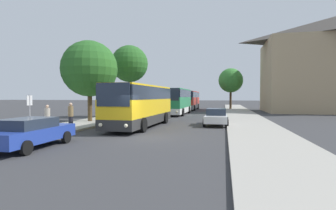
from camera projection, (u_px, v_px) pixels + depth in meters
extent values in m
plane|color=#38383A|center=(141.00, 137.00, 15.44)|extent=(300.00, 300.00, 0.00)
cube|color=#A39E93|center=(38.00, 133.00, 16.91)|extent=(4.00, 120.00, 0.15)
cube|color=#A39E93|center=(266.00, 140.00, 13.96)|extent=(4.00, 120.00, 0.15)
cube|color=#2D2D2D|center=(141.00, 119.00, 20.81)|extent=(2.69, 10.16, 0.70)
cube|color=yellow|center=(141.00, 107.00, 20.78)|extent=(2.69, 10.16, 1.23)
cube|color=#232D3D|center=(141.00, 93.00, 20.75)|extent=(2.71, 9.96, 0.95)
cube|color=yellow|center=(141.00, 86.00, 20.73)|extent=(2.64, 9.95, 0.12)
cube|color=#232D3D|center=(113.00, 95.00, 15.82)|extent=(2.17, 0.12, 1.45)
sphere|color=#F4EAC1|center=(100.00, 125.00, 16.06)|extent=(0.24, 0.24, 0.24)
sphere|color=#F4EAC1|center=(126.00, 126.00, 15.66)|extent=(0.24, 0.24, 0.24)
cylinder|color=black|center=(110.00, 124.00, 18.16)|extent=(0.33, 1.01, 1.00)
cylinder|color=black|center=(143.00, 125.00, 17.59)|extent=(0.33, 1.01, 1.00)
cylinder|color=black|center=(140.00, 117.00, 24.04)|extent=(0.33, 1.01, 1.00)
cylinder|color=black|center=(165.00, 118.00, 23.47)|extent=(0.33, 1.01, 1.00)
cube|color=silver|center=(177.00, 110.00, 35.16)|extent=(2.43, 10.06, 0.70)
cube|color=#23844C|center=(177.00, 102.00, 35.13)|extent=(2.43, 10.06, 1.37)
cube|color=#232D3D|center=(177.00, 94.00, 35.09)|extent=(2.46, 9.86, 0.95)
cube|color=#23844C|center=(177.00, 90.00, 35.08)|extent=(2.39, 9.86, 0.12)
cube|color=#232D3D|center=(170.00, 94.00, 30.15)|extent=(2.18, 0.06, 1.45)
sphere|color=#F4EAC1|center=(162.00, 112.00, 30.37)|extent=(0.24, 0.24, 0.24)
sphere|color=#F4EAC1|center=(177.00, 112.00, 30.02)|extent=(0.24, 0.24, 0.24)
cylinder|color=black|center=(163.00, 112.00, 32.47)|extent=(0.30, 1.00, 1.00)
cylinder|color=black|center=(183.00, 112.00, 31.97)|extent=(0.30, 1.00, 1.00)
cylinder|color=black|center=(173.00, 110.00, 38.37)|extent=(0.30, 1.00, 1.00)
cylinder|color=black|center=(189.00, 110.00, 37.87)|extent=(0.30, 1.00, 1.00)
cube|color=gray|center=(190.00, 106.00, 48.03)|extent=(2.51, 11.67, 0.70)
cube|color=red|center=(190.00, 101.00, 48.00)|extent=(2.51, 11.67, 1.30)
cube|color=#232D3D|center=(190.00, 95.00, 47.96)|extent=(2.53, 11.44, 0.95)
cube|color=red|center=(190.00, 92.00, 47.94)|extent=(2.46, 11.44, 0.12)
cube|color=#232D3D|center=(185.00, 95.00, 42.23)|extent=(2.20, 0.07, 1.45)
sphere|color=#F4EAC1|center=(180.00, 107.00, 42.45)|extent=(0.24, 0.24, 0.24)
sphere|color=#F4EAC1|center=(190.00, 107.00, 42.10)|extent=(0.24, 0.24, 0.24)
cylinder|color=black|center=(180.00, 108.00, 44.86)|extent=(0.31, 1.00, 1.00)
cylinder|color=black|center=(194.00, 108.00, 44.36)|extent=(0.31, 1.00, 1.00)
cylinder|color=black|center=(186.00, 106.00, 51.70)|extent=(0.31, 1.00, 1.00)
cylinder|color=black|center=(198.00, 106.00, 51.20)|extent=(0.31, 1.00, 1.00)
cube|color=#233D9E|center=(31.00, 135.00, 12.27)|extent=(1.94, 4.65, 0.63)
cube|color=#232D3D|center=(28.00, 123.00, 12.07)|extent=(1.68, 2.43, 0.47)
cylinder|color=black|center=(35.00, 136.00, 13.86)|extent=(0.21, 0.62, 0.62)
cylinder|color=black|center=(66.00, 137.00, 13.50)|extent=(0.21, 0.62, 0.62)
cylinder|color=black|center=(26.00, 148.00, 10.70)|extent=(0.21, 0.62, 0.62)
cube|color=silver|center=(216.00, 118.00, 21.83)|extent=(1.79, 4.30, 0.56)
cube|color=#232D3D|center=(216.00, 112.00, 21.98)|extent=(1.57, 2.24, 0.54)
cylinder|color=black|center=(227.00, 124.00, 20.35)|extent=(0.20, 0.62, 0.62)
cylinder|color=black|center=(204.00, 123.00, 20.73)|extent=(0.20, 0.62, 0.62)
cylinder|color=black|center=(227.00, 120.00, 22.95)|extent=(0.20, 0.62, 0.62)
cylinder|color=black|center=(207.00, 120.00, 23.33)|extent=(0.20, 0.62, 0.62)
cylinder|color=gray|center=(30.00, 114.00, 15.87)|extent=(0.08, 0.08, 2.38)
cube|color=silver|center=(29.00, 100.00, 15.84)|extent=(0.03, 0.45, 0.60)
cylinder|color=#23232D|center=(71.00, 123.00, 18.37)|extent=(0.30, 0.30, 0.87)
cylinder|color=olive|center=(71.00, 111.00, 18.34)|extent=(0.36, 0.36, 0.72)
sphere|color=tan|center=(71.00, 104.00, 18.33)|extent=(0.24, 0.24, 0.24)
cylinder|color=#23232D|center=(47.00, 124.00, 17.89)|extent=(0.30, 0.30, 0.81)
cylinder|color=#B2A899|center=(47.00, 113.00, 17.87)|extent=(0.36, 0.36, 0.67)
sphere|color=tan|center=(47.00, 106.00, 17.86)|extent=(0.22, 0.22, 0.22)
cylinder|color=#47331E|center=(130.00, 97.00, 30.43)|extent=(0.40, 0.40, 4.46)
sphere|color=#286023|center=(130.00, 64.00, 30.31)|extent=(4.25, 4.25, 4.25)
cylinder|color=#513D23|center=(90.00, 105.00, 24.18)|extent=(0.40, 0.40, 2.90)
sphere|color=#286023|center=(90.00, 69.00, 24.07)|extent=(5.13, 5.13, 5.13)
cylinder|color=#47331E|center=(231.00, 99.00, 48.17)|extent=(0.40, 0.40, 3.56)
sphere|color=#387F33|center=(231.00, 80.00, 48.06)|extent=(4.45, 4.45, 4.45)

